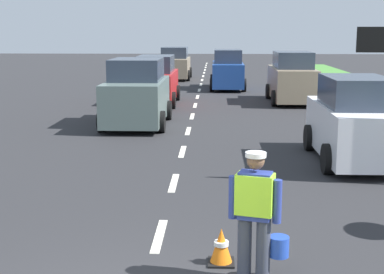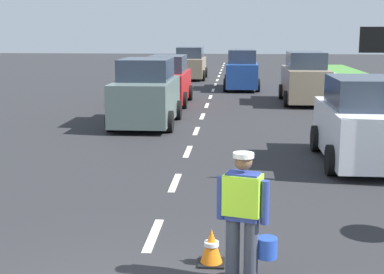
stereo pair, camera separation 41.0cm
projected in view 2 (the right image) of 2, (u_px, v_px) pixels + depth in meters
ground_plane at (211, 96)px, 26.44m from camera, size 96.00×96.00×0.00m
lane_center_line at (214, 87)px, 30.55m from camera, size 0.14×46.40×0.01m
road_worker at (245, 211)px, 6.83m from camera, size 0.77×0.40×1.67m
traffic_cone_near at (211, 247)px, 7.46m from camera, size 0.36×0.36×0.50m
car_oncoming_third at (190, 64)px, 35.58m from camera, size 2.08×4.27×2.05m
car_parked_far at (305, 79)px, 23.86m from camera, size 1.98×4.32×2.22m
car_parked_curbside at (360, 124)px, 13.03m from camera, size 1.87×3.97×2.06m
car_outgoing_far at (242, 71)px, 29.51m from camera, size 1.88×4.35×2.11m
car_oncoming_lead at (146, 94)px, 18.29m from camera, size 2.08×4.06×2.21m
car_oncoming_second at (168, 82)px, 23.59m from camera, size 1.90×4.35×2.07m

